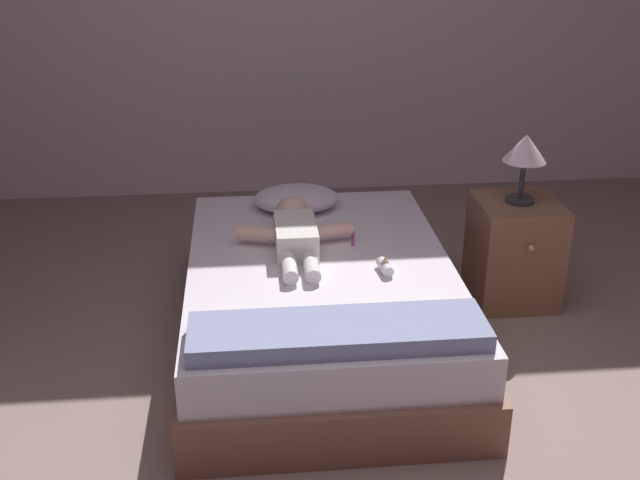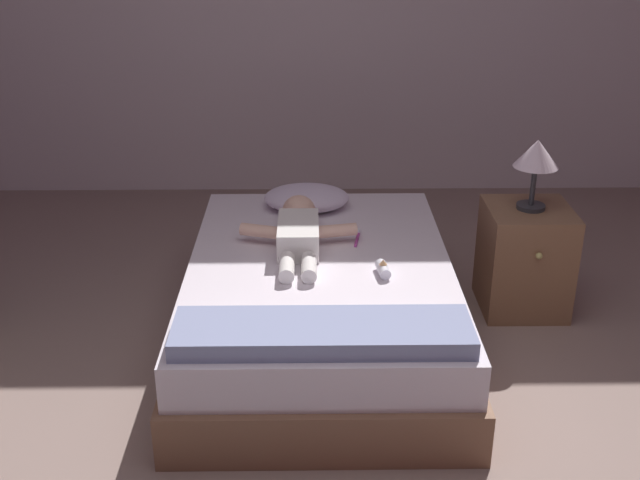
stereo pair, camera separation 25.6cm
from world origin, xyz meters
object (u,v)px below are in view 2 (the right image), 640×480
pillow (307,198)px  baby_bottle (383,269)px  baby (298,231)px  lamp (536,157)px  nightstand (524,259)px  toothbrush (357,238)px  bed (320,303)px

pillow → baby_bottle: size_ratio=3.64×
baby → lamp: size_ratio=2.03×
baby → nightstand: baby is taller
nightstand → baby_bottle: bearing=-148.6°
baby → toothbrush: bearing=10.6°
nightstand → baby_bottle: 0.85m
toothbrush → baby_bottle: (0.08, -0.35, 0.02)m
lamp → baby_bottle: bearing=-148.6°
bed → lamp: 1.16m
pillow → lamp: bearing=-16.3°
pillow → baby: bearing=-94.6°
bed → baby_bottle: (0.26, -0.13, 0.23)m
toothbrush → baby: bearing=-169.4°
toothbrush → nightstand: size_ratio=0.32×
bed → pillow: size_ratio=4.08×
nightstand → baby_bottle: nightstand is taller
nightstand → lamp: size_ratio=1.56×
baby_bottle → toothbrush: bearing=103.4°
lamp → pillow: bearing=163.7°
lamp → baby_bottle: 0.90m
nightstand → lamp: 0.50m
nightstand → lamp: bearing=90.0°
pillow → toothbrush: bearing=-58.8°
nightstand → baby: bearing=-173.0°
toothbrush → pillow: bearing=121.2°
pillow → baby: 0.43m
bed → toothbrush: size_ratio=10.57×
toothbrush → lamp: 0.87m
pillow → baby_bottle: 0.80m
toothbrush → lamp: lamp is taller
lamp → baby: bearing=-173.0°
lamp → nightstand: bearing=-90.0°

